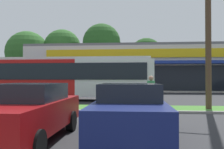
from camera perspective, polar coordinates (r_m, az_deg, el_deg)
grass_median at (r=13.68m, az=-5.89°, el=-7.72°), size 56.00×2.20×0.12m
curb_lip at (r=12.49m, az=-6.96°, el=-8.37°), size 56.00×0.24×0.12m
parking_stripe_1 at (r=7.93m, az=-18.40°, el=-13.14°), size 0.12×4.80×0.01m
storefront_building at (r=36.36m, az=7.51°, el=1.20°), size 30.59×15.28×5.97m
tree_far_left at (r=48.59m, az=-19.03°, el=4.84°), size 7.91×7.91×10.43m
tree_left at (r=47.81m, az=-11.44°, el=6.02°), size 7.03×7.03×10.92m
tree_mid_left at (r=43.75m, az=-2.43°, el=7.38°), size 6.65×6.65×11.30m
tree_mid at (r=43.32m, az=7.95°, el=4.58°), size 5.75×5.75×8.68m
city_bus at (r=19.03m, az=-9.49°, el=-0.63°), size 12.53×2.76×3.25m
car_0 at (r=27.25m, az=-14.87°, el=-2.70°), size 4.37×1.86×1.57m
car_1 at (r=7.09m, az=-19.30°, el=-8.08°), size 2.00×4.55×1.55m
car_3 at (r=6.93m, az=4.15°, el=-8.35°), size 2.02×4.35×1.54m
pedestrian_near_bench at (r=11.86m, az=9.05°, el=-4.64°), size 0.37×0.37×1.81m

